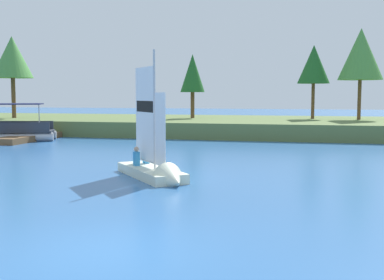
{
  "coord_description": "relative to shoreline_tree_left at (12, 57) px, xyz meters",
  "views": [
    {
      "loc": [
        3.9,
        -9.09,
        3.19
      ],
      "look_at": [
        -0.96,
        11.58,
        1.2
      ],
      "focal_mm": 45.43,
      "sensor_mm": 36.0,
      "label": 1
    }
  ],
  "objects": [
    {
      "name": "ground_plane",
      "position": [
        20.79,
        -28.39,
        -6.37
      ],
      "size": [
        200.0,
        200.0,
        0.0
      ],
      "primitive_type": "plane",
      "color": "#2D609E"
    },
    {
      "name": "shore_bank",
      "position": [
        20.79,
        2.88,
        -5.78
      ],
      "size": [
        80.0,
        14.22,
        1.17
      ],
      "primitive_type": "cube",
      "color": "#5B703D",
      "rests_on": "ground"
    },
    {
      "name": "shoreline_tree_left",
      "position": [
        0.0,
        0.0,
        0.0
      ],
      "size": [
        3.47,
        3.47,
        7.01
      ],
      "color": "brown",
      "rests_on": "shore_bank"
    },
    {
      "name": "shoreline_tree_midleft",
      "position": [
        15.16,
        3.27,
        -1.4
      ],
      "size": [
        2.09,
        2.09,
        5.46
      ],
      "color": "brown",
      "rests_on": "shore_bank"
    },
    {
      "name": "shoreline_tree_centre",
      "position": [
        25.23,
        4.32,
        -0.71
      ],
      "size": [
        2.65,
        2.65,
        6.1
      ],
      "color": "brown",
      "rests_on": "shore_bank"
    },
    {
      "name": "shoreline_tree_midright",
      "position": [
        28.84,
        3.68,
        0.02
      ],
      "size": [
        3.52,
        3.52,
        7.28
      ],
      "color": "brown",
      "rests_on": "shore_bank"
    },
    {
      "name": "wooden_dock",
      "position": [
        5.97,
        -7.18,
        -6.17
      ],
      "size": [
        1.7,
        6.9,
        0.4
      ],
      "primitive_type": "cube",
      "color": "brown",
      "rests_on": "ground"
    },
    {
      "name": "sailboat",
      "position": [
        19.35,
        -20.29,
        -5.98
      ],
      "size": [
        3.97,
        4.41,
        5.27
      ],
      "rotation": [
        0.0,
        0.0,
        -0.87
      ],
      "color": "silver",
      "rests_on": "ground"
    },
    {
      "name": "pontoon_boat",
      "position": [
        5.1,
        -7.49,
        -5.73
      ],
      "size": [
        5.55,
        3.95,
        2.59
      ],
      "rotation": [
        0.0,
        0.0,
        0.38
      ],
      "color": "#B2B2B7",
      "rests_on": "ground"
    }
  ]
}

